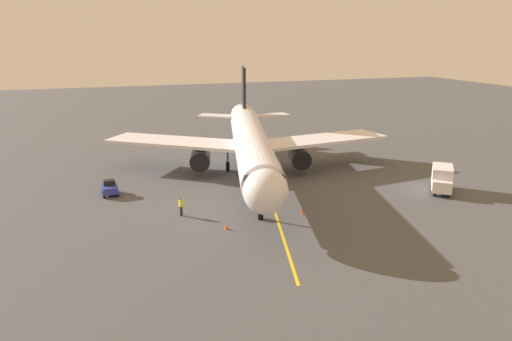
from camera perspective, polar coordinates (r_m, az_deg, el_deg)
ground_plane at (r=57.05m, az=-1.38°, el=-0.86°), size 220.00×220.00×0.00m
apron_lead_in_line at (r=51.94m, az=1.47°, el=-2.51°), size 10.20×38.80×0.01m
airplane at (r=56.65m, az=-0.62°, el=3.20°), size 33.71×39.81×11.50m
ground_crew_marshaller at (r=45.63m, az=-8.58°, el=-4.09°), size 0.46×0.38×1.71m
box_truck_near_nose at (r=55.32m, az=20.54°, el=-0.90°), size 4.33×4.84×2.62m
tug_portside at (r=53.11m, az=-16.41°, el=-1.96°), size 1.65×2.36×1.50m
safety_cone_nose_left at (r=42.31m, az=-3.40°, el=-6.41°), size 0.32×0.32×0.55m
safety_cone_nose_right at (r=45.94m, az=5.39°, el=-4.66°), size 0.32×0.32×0.55m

